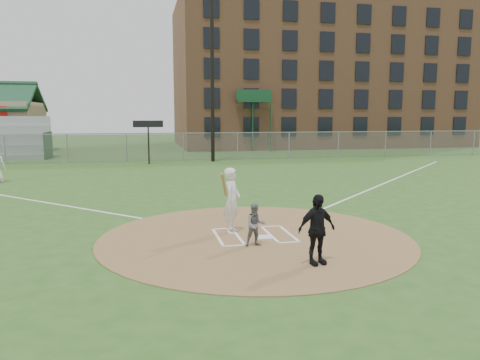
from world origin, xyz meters
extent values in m
plane|color=#2C551D|center=(0.00, 0.00, 0.00)|extent=(140.00, 140.00, 0.00)
cylinder|color=olive|center=(0.00, 0.00, 0.01)|extent=(8.40, 8.40, 0.02)
cube|color=white|center=(0.22, -0.14, 0.03)|extent=(0.43, 0.43, 0.03)
cube|color=white|center=(9.00, 9.00, 0.01)|extent=(17.04, 17.04, 0.01)
imported|color=slate|center=(-0.20, -0.85, 0.56)|extent=(0.53, 0.41, 1.07)
imported|color=black|center=(0.77, -2.55, 0.80)|extent=(0.98, 0.57, 1.57)
cube|color=white|center=(-1.00, 0.15, 0.03)|extent=(0.08, 1.80, 0.01)
cube|color=white|center=(-0.45, 0.15, 0.03)|extent=(0.08, 1.80, 0.01)
cube|color=white|center=(-0.72, 1.05, 0.03)|extent=(0.62, 0.08, 0.01)
cube|color=white|center=(-0.72, -0.75, 0.03)|extent=(0.62, 0.08, 0.01)
cube|color=white|center=(1.00, 0.15, 0.03)|extent=(0.08, 1.80, 0.01)
cube|color=white|center=(0.45, 0.15, 0.03)|extent=(0.08, 1.80, 0.01)
cube|color=white|center=(0.72, 1.05, 0.03)|extent=(0.62, 0.08, 0.01)
cube|color=white|center=(0.72, -0.75, 0.03)|extent=(0.62, 0.08, 0.01)
imported|color=white|center=(-0.52, 0.58, 0.93)|extent=(0.71, 0.80, 1.83)
cylinder|color=olive|center=(-0.82, 0.18, 1.45)|extent=(0.28, 0.59, 0.70)
cube|color=slate|center=(0.00, 22.00, 1.00)|extent=(56.00, 0.03, 2.00)
cube|color=gray|center=(0.00, 22.00, 2.00)|extent=(56.00, 0.06, 0.06)
cube|color=gray|center=(0.00, 22.00, 1.00)|extent=(56.08, 0.08, 2.00)
cube|color=#194728|center=(-10.00, 26.20, 1.00)|extent=(0.08, 3.20, 2.00)
cube|color=#9A6242|center=(16.00, 38.00, 7.50)|extent=(30.00, 16.00, 15.00)
cube|color=black|center=(15.90, 29.94, 7.40)|extent=(26.60, 0.10, 12.20)
cube|color=#194728|center=(7.00, 29.34, 4.50)|extent=(3.20, 1.00, 0.15)
cube|color=#194728|center=(7.00, 29.84, 2.25)|extent=(0.12, 0.12, 4.50)
cube|color=#194728|center=(8.50, 28.89, 2.25)|extent=(0.12, 0.12, 4.50)
cube|color=#194728|center=(7.00, 29.34, 5.05)|extent=(3.20, 0.08, 1.00)
cylinder|color=black|center=(2.00, 21.00, 6.00)|extent=(0.26, 0.26, 12.00)
cylinder|color=black|center=(-2.50, 20.20, 1.30)|extent=(0.10, 0.10, 2.60)
cube|color=black|center=(-2.50, 20.20, 2.70)|extent=(2.00, 0.10, 0.45)
camera|label=1|loc=(-2.93, -11.98, 3.29)|focal=35.00mm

